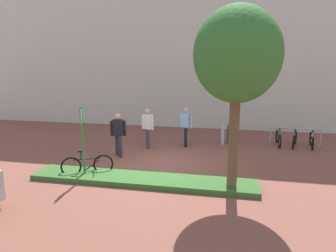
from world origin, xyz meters
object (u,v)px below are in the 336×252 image
Objects in this scene: tree_sidewalk at (237,56)px; bollard_steel at (223,135)px; person_shirt_white at (232,121)px; person_shirt_blue at (186,124)px; bike_at_sign at (87,165)px; bike_rack_cluster at (295,139)px; person_casual_tan at (148,126)px; parking_sign_post at (82,132)px; person_suited_navy at (118,132)px.

tree_sidewalk reaches higher than bollard_steel.
person_shirt_blue is at bearing -151.54° from person_shirt_white.
bike_at_sign reaches higher than bike_rack_cluster.
bike_rack_cluster is (7.36, 5.07, -0.00)m from bike_at_sign.
bike_at_sign is (-4.62, 0.43, -3.44)m from tree_sidewalk.
tree_sidewalk is 3.32× the size of bike_at_sign.
bike_at_sign is at bearing -106.63° from person_casual_tan.
tree_sidewalk reaches higher than parking_sign_post.
tree_sidewalk is at bearing -116.51° from bike_rack_cluster.
parking_sign_post is 1.50× the size of bike_at_sign.
person_casual_tan is (-6.29, -1.49, 0.63)m from bike_rack_cluster.
person_suited_navy and person_casual_tan have the same top height.
person_shirt_white is (4.62, 5.54, -0.53)m from parking_sign_post.
bike_at_sign is 8.94m from bike_rack_cluster.
bike_at_sign is at bearing -97.03° from person_suited_navy.
bike_at_sign is at bearing -145.45° from bike_rack_cluster.
person_shirt_white is at bearing 89.87° from tree_sidewalk.
person_casual_tan is (-3.17, -1.21, 0.53)m from bollard_steel.
tree_sidewalk is at bearing -5.29° from bike_at_sign.
person_suited_navy is at bearing 149.19° from tree_sidewalk.
person_shirt_white is at bearing 35.79° from person_suited_navy.
parking_sign_post is 5.19m from person_shirt_blue.
parking_sign_post is (-4.61, 0.20, -2.28)m from tree_sidewalk.
bike_at_sign is 0.89× the size of person_shirt_blue.
parking_sign_post is at bearing -96.11° from person_suited_navy.
person_shirt_white is (-2.73, 0.25, 0.63)m from bike_rack_cluster.
person_casual_tan is at bearing -153.99° from person_shirt_white.
person_suited_navy is at bearing -146.59° from bollard_steel.
tree_sidewalk is 2.96× the size of person_shirt_white.
parking_sign_post reaches higher than person_shirt_white.
bike_rack_cluster is at bearing -5.14° from person_shirt_white.
bike_rack_cluster is 6.50m from person_casual_tan.
person_suited_navy is (-7.09, -2.90, 0.63)m from bike_rack_cluster.
person_shirt_white is at bearing 50.19° from parking_sign_post.
person_shirt_white is 3.97m from person_casual_tan.
person_casual_tan is (-3.56, -1.74, 0.00)m from person_shirt_white.
person_shirt_blue is at bearing 113.19° from tree_sidewalk.
tree_sidewalk is 2.96× the size of person_suited_navy.
person_casual_tan reaches higher than bike_rack_cluster.
person_shirt_blue is (2.36, 2.06, 0.00)m from person_suited_navy.
parking_sign_post is 1.34× the size of person_shirt_white.
person_casual_tan is at bearing 74.48° from parking_sign_post.
person_shirt_blue is at bearing -169.91° from bike_rack_cluster.
bike_at_sign is 0.89× the size of person_casual_tan.
bike_at_sign is at bearing 174.71° from tree_sidewalk.
tree_sidewalk is 7.04m from bike_rack_cluster.
bike_rack_cluster is 1.22× the size of person_shirt_white.
parking_sign_post is 1.34× the size of person_suited_navy.
person_shirt_white is at bearing 26.01° from person_casual_tan.
bollard_steel is 0.52× the size of person_suited_navy.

